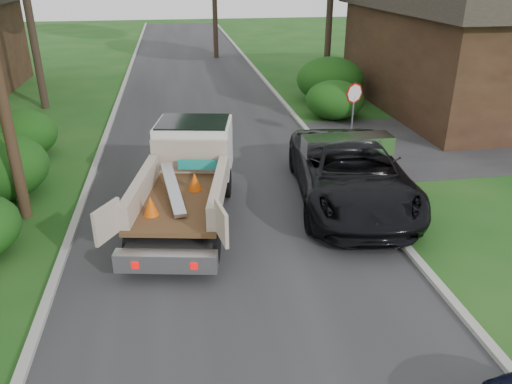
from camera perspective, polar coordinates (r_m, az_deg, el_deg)
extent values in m
plane|color=#164814|center=(10.38, -0.62, -13.10)|extent=(120.00, 120.00, 0.00)
cube|color=#28282B|center=(19.24, -5.15, 5.21)|extent=(8.00, 90.00, 0.02)
cube|color=#9E9E99|center=(19.40, -17.35, 4.50)|extent=(0.20, 90.00, 0.12)
cube|color=#9E9E99|center=(19.91, 6.74, 5.97)|extent=(0.20, 90.00, 0.12)
cylinder|color=slate|center=(19.06, 10.91, 7.81)|extent=(0.06, 0.06, 2.00)
cylinder|color=#B20A0A|center=(18.78, 11.18, 11.02)|extent=(0.71, 0.32, 0.76)
cube|color=#331E14|center=(26.62, 23.87, 13.68)|extent=(9.00, 12.00, 4.50)
ellipsoid|color=#1A440F|center=(19.75, -25.42, 5.99)|extent=(2.60, 2.60, 1.70)
ellipsoid|color=#1A440F|center=(22.93, 8.98, 10.38)|extent=(2.60, 2.60, 1.70)
ellipsoid|color=#1A440F|center=(25.87, 8.49, 12.59)|extent=(3.38, 3.38, 2.21)
cylinder|color=#2D2119|center=(25.97, -24.58, 18.41)|extent=(0.36, 0.36, 9.00)
cylinder|color=#2D2119|center=(29.53, 8.45, 20.22)|extent=(0.36, 0.36, 8.50)
cylinder|color=black|center=(15.12, -10.45, 1.11)|extent=(0.45, 0.91, 0.87)
cylinder|color=black|center=(14.85, -3.50, 1.06)|extent=(0.45, 0.91, 0.87)
cylinder|color=black|center=(11.93, -13.81, -5.92)|extent=(0.45, 0.91, 0.87)
cylinder|color=black|center=(11.59, -4.97, -6.19)|extent=(0.45, 0.91, 0.87)
cube|color=black|center=(13.33, -8.06, -1.24)|extent=(2.94, 5.87, 0.23)
cube|color=white|center=(14.86, -7.05, 5.12)|extent=(2.41, 2.10, 1.50)
cube|color=black|center=(14.69, -7.15, 7.08)|extent=(2.24, 1.93, 0.53)
cube|color=#472D19|center=(12.57, -8.62, -1.07)|extent=(2.74, 3.81, 0.12)
cube|color=beige|center=(13.94, -7.60, 3.99)|extent=(2.11, 0.49, 0.97)
cube|color=beige|center=(12.63, -13.04, 0.38)|extent=(0.85, 3.27, 0.58)
cube|color=beige|center=(12.30, -4.28, 0.29)|extent=(0.85, 3.27, 0.58)
cube|color=silver|center=(10.99, -10.25, -7.80)|extent=(2.25, 0.75, 0.43)
cube|color=#B20505|center=(10.99, -13.66, -8.15)|extent=(0.16, 0.07, 0.15)
cube|color=#B20505|center=(10.74, -7.10, -8.41)|extent=(0.16, 0.07, 0.15)
cube|color=beige|center=(10.99, -16.63, -3.28)|extent=(0.51, 0.79, 0.77)
cube|color=beige|center=(10.51, -3.97, -3.57)|extent=(0.22, 0.87, 0.77)
cube|color=silver|center=(12.55, -9.51, 0.48)|extent=(0.60, 2.52, 0.45)
cone|color=#F2590A|center=(11.78, -11.95, -1.55)|extent=(0.41, 0.41, 0.48)
cone|color=#F2590A|center=(12.92, -7.02, 1.22)|extent=(0.41, 0.41, 0.48)
cube|color=#148C84|center=(13.73, -6.72, 3.11)|extent=(1.06, 0.29, 0.27)
imported|color=black|center=(14.57, 10.76, 2.20)|extent=(3.86, 6.90, 1.82)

